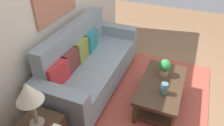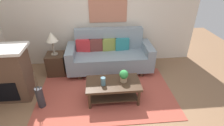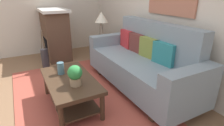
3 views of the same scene
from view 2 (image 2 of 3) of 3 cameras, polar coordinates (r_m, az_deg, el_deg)
ground_plane at (r=3.63m, az=-1.40°, el=-14.89°), size 9.17×9.17×0.00m
wall_back at (r=4.76m, az=-3.39°, el=15.34°), size 5.17×0.10×2.70m
area_rug at (r=3.99m, az=-1.91°, el=-9.75°), size 2.93×1.83×0.01m
couch at (r=4.60m, az=-0.74°, el=2.53°), size 2.16×0.84×1.08m
throw_pillow_crimson at (r=4.61m, az=-9.23°, el=5.62°), size 0.37×0.17×0.32m
throw_pillow_maroon at (r=4.60m, az=-5.06°, el=5.83°), size 0.36×0.13×0.32m
throw_pillow_olive at (r=4.61m, az=-0.88°, el=6.01°), size 0.37×0.15×0.32m
throw_pillow_teal at (r=4.64m, az=3.26°, el=6.15°), size 0.37×0.16×0.32m
coffee_table at (r=3.66m, az=0.40°, el=-7.76°), size 1.10×0.60×0.43m
tabletop_vase at (r=3.48m, az=-2.88°, el=-5.95°), size 0.10×0.10×0.17m
potted_plant_tabletop at (r=3.55m, az=3.85°, el=-4.09°), size 0.18×0.18×0.26m
side_table at (r=4.72m, az=-17.57°, el=-0.30°), size 0.44×0.44×0.56m
table_lamp at (r=4.42m, az=-18.99°, el=7.70°), size 0.28×0.28×0.57m
fireplace at (r=4.18m, az=-31.25°, el=-2.95°), size 1.02×0.58×1.16m
floor_vase at (r=3.81m, az=-22.22°, el=-10.33°), size 0.14×0.14×0.46m
floor_vase_branch_a at (r=3.57m, az=-23.17°, el=-5.26°), size 0.05×0.02×0.36m
floor_vase_branch_b at (r=3.59m, az=-23.56°, el=-5.11°), size 0.04×0.04×0.36m
floor_vase_branch_c at (r=3.56m, az=-23.70°, el=-5.42°), size 0.02×0.05×0.36m
framed_painting at (r=4.65m, az=-1.32°, el=17.82°), size 0.97×0.03×0.80m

